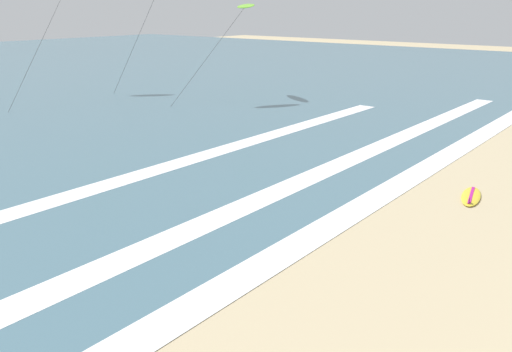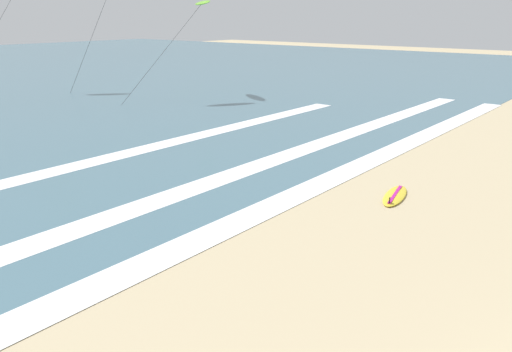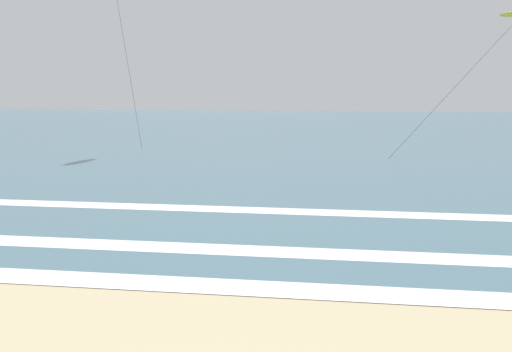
% 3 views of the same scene
% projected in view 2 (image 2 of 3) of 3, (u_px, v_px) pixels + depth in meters
% --- Properties ---
extents(wave_foam_shoreline, '(56.31, 1.05, 0.01)m').
position_uv_depth(wave_foam_shoreline, '(126.00, 273.00, 11.04)').
color(wave_foam_shoreline, white).
rests_on(wave_foam_shoreline, ocean_surface).
extents(wave_foam_mid_break, '(53.80, 1.07, 0.01)m').
position_uv_depth(wave_foam_mid_break, '(104.00, 220.00, 13.93)').
color(wave_foam_mid_break, white).
rests_on(wave_foam_mid_break, ocean_surface).
extents(surfboard_right_spare, '(2.18, 1.05, 0.25)m').
position_uv_depth(surfboard_right_spare, '(395.00, 196.00, 15.70)').
color(surfboard_right_spare, yellow).
rests_on(surfboard_right_spare, ground).
extents(kite_lime_low_near, '(7.98, 3.14, 6.37)m').
position_uv_depth(kite_lime_low_near, '(202.00, 3.00, 34.43)').
color(kite_lime_low_near, '#70C628').
rests_on(kite_lime_low_near, ground).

